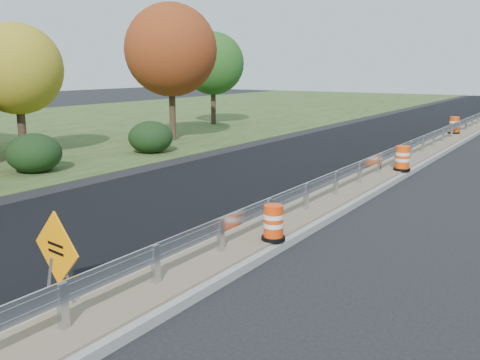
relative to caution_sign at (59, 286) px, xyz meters
The scene contains 14 objects.
ground 7.42m from the caution_sign, 83.02° to the left, with size 140.00×140.00×0.00m, color black.
grass_verge_near 28.89m from the caution_sign, 143.09° to the left, with size 30.00×120.00×0.03m, color #2D451D.
milled_overlay 17.71m from the caution_sign, 101.40° to the left, with size 7.20×120.00×0.01m, color black.
median 15.38m from the caution_sign, 86.64° to the left, with size 1.60×55.00×0.23m.
guardrail 16.38m from the caution_sign, 86.85° to the left, with size 0.10×46.15×0.72m.
hedge_mid 12.90m from the caution_sign, 145.26° to the left, with size 2.09×2.09×1.52m, color black.
hedge_north 16.74m from the caution_sign, 127.11° to the left, with size 2.09×2.09×1.52m, color black.
tree_near_yellow 17.27m from the caution_sign, 146.45° to the left, with size 3.96×3.96×5.88m.
tree_near_red 21.61m from the caution_sign, 124.89° to the left, with size 4.95×4.95×7.35m.
tree_near_back 29.75m from the caution_sign, 120.78° to the left, with size 4.29×4.29×6.37m.
caution_sign is the anchor object (origin of this frame).
barrel_median_near 4.82m from the caution_sign, 72.48° to the left, with size 0.54×0.54×0.79m.
barrel_median_mid 14.35m from the caution_sign, 84.20° to the left, with size 0.62×0.62×0.91m.
barrel_median_far 27.14m from the caution_sign, 88.63° to the left, with size 0.66×0.66×0.97m.
Camera 1 is at (6.08, -12.65, 3.97)m, focal length 40.00 mm.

